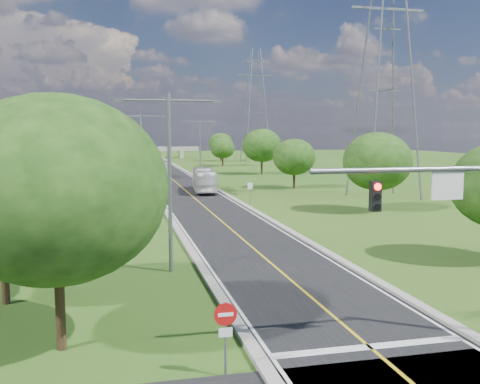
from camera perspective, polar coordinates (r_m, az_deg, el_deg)
name	(u,v)px	position (r m, az deg, el deg)	size (l,w,h in m)	color
ground	(179,185)	(78.66, -6.55, 0.73)	(260.00, 260.00, 0.00)	#245217
road	(174,181)	(84.59, -7.01, 1.15)	(8.00, 150.00, 0.06)	black
curb_left	(147,181)	(84.25, -9.89, 1.13)	(0.50, 150.00, 0.22)	gray
curb_right	(201,180)	(85.14, -4.17, 1.27)	(0.50, 150.00, 0.22)	gray
signal_mast	(473,215)	(21.17, 23.56, -2.27)	(8.54, 0.33, 7.20)	slate
do_not_enter_left	(225,324)	(17.68, -1.56, -13.91)	(0.76, 0.11, 2.50)	slate
speed_limit_sign	(250,190)	(57.84, 1.08, 0.27)	(0.55, 0.09, 2.40)	slate
overpass	(147,150)	(158.10, -9.90, 4.47)	(30.00, 3.00, 3.20)	gray
streetlight_near_left	(169,167)	(29.96, -7.53, 2.67)	(5.90, 0.25, 10.00)	slate
streetlight_mid_left	(141,148)	(62.85, -10.49, 4.63)	(5.90, 0.25, 10.00)	slate
streetlight_far_right	(200,142)	(96.92, -4.28, 5.37)	(5.90, 0.25, 10.00)	slate
power_tower_near	(386,78)	(65.78, 15.30, 11.63)	(9.00, 6.40, 28.00)	slate
power_tower_far	(255,107)	(137.39, 1.64, 9.10)	(9.00, 6.40, 28.00)	slate
tree_la	(1,191)	(26.39, -24.18, 0.14)	(7.14, 7.14, 8.30)	black
tree_lb	(26,172)	(46.42, -21.89, 2.01)	(6.30, 6.30, 7.33)	black
tree_lc	(64,150)	(68.07, -18.29, 4.24)	(7.56, 7.56, 8.79)	black
tree_ld	(65,149)	(92.16, -18.20, 4.38)	(6.72, 6.72, 7.82)	black
tree_le	(88,148)	(115.94, -15.92, 4.54)	(5.88, 5.88, 6.84)	black
tree_lf	(56,189)	(19.97, -19.07, 0.26)	(7.98, 7.98, 9.28)	black
tree_rb	(377,161)	(53.94, 14.43, 3.18)	(6.72, 6.72, 7.82)	black
tree_rc	(294,157)	(73.82, 5.81, 3.73)	(5.88, 5.88, 6.84)	black
tree_rd	(262,145)	(97.30, 2.34, 4.99)	(7.14, 7.14, 8.30)	black
tree_re	(223,148)	(120.12, -1.87, 4.70)	(5.46, 5.46, 6.35)	black
tree_rf	(221,143)	(140.39, -2.07, 5.22)	(6.30, 6.30, 7.33)	black
bus_outbound	(204,180)	(69.52, -3.82, 1.29)	(2.53, 10.82, 3.01)	silver
bus_inbound	(156,169)	(92.28, -9.00, 2.48)	(2.40, 10.27, 2.86)	silver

